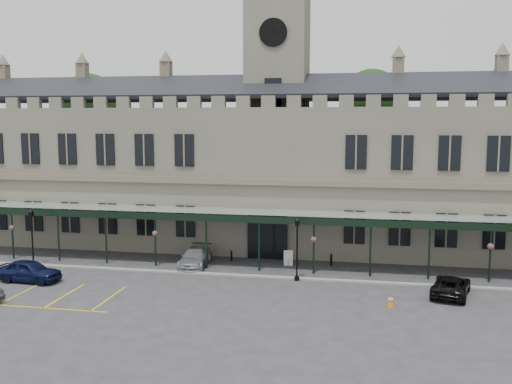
% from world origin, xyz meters
% --- Properties ---
extents(ground, '(140.00, 140.00, 0.00)m').
position_xyz_m(ground, '(0.00, 0.00, 0.00)').
color(ground, '#303033').
extents(station_building, '(60.00, 10.36, 17.30)m').
position_xyz_m(station_building, '(0.00, 15.91, 6.47)').
color(station_building, '#605C50').
rests_on(station_building, ground).
extents(clock_tower, '(5.60, 5.60, 24.80)m').
position_xyz_m(clock_tower, '(0.00, 16.00, 13.11)').
color(clock_tower, '#605C50').
rests_on(clock_tower, ground).
extents(canopy, '(50.00, 4.10, 4.30)m').
position_xyz_m(canopy, '(0.00, 7.46, 2.40)').
color(canopy, '#8C9E93').
rests_on(canopy, ground).
extents(kerb, '(60.00, 0.40, 0.12)m').
position_xyz_m(kerb, '(0.00, 5.50, 0.06)').
color(kerb, gray).
rests_on(kerb, ground).
extents(parking_markings, '(16.00, 6.00, 0.01)m').
position_xyz_m(parking_markings, '(-14.00, -1.50, 0.00)').
color(parking_markings, gold).
rests_on(parking_markings, ground).
extents(tree_behind_left, '(6.00, 6.00, 16.00)m').
position_xyz_m(tree_behind_left, '(-22.00, 25.00, 12.81)').
color(tree_behind_left, '#332314').
rests_on(tree_behind_left, ground).
extents(tree_behind_mid, '(6.00, 6.00, 16.00)m').
position_xyz_m(tree_behind_mid, '(8.00, 25.00, 12.81)').
color(tree_behind_mid, '#332314').
rests_on(tree_behind_mid, ground).
extents(lamp_post_left, '(0.42, 0.42, 4.44)m').
position_xyz_m(lamp_post_left, '(-17.21, 5.52, 2.63)').
color(lamp_post_left, black).
rests_on(lamp_post_left, ground).
extents(lamp_post_mid, '(0.43, 0.43, 4.52)m').
position_xyz_m(lamp_post_mid, '(3.03, 5.19, 2.68)').
color(lamp_post_mid, black).
rests_on(lamp_post_mid, ground).
extents(traffic_cone, '(0.43, 0.43, 0.69)m').
position_xyz_m(traffic_cone, '(9.17, 0.75, 0.34)').
color(traffic_cone, '#E26007').
rests_on(traffic_cone, ground).
extents(sign_board, '(0.69, 0.07, 1.18)m').
position_xyz_m(sign_board, '(1.92, 9.08, 0.58)').
color(sign_board, black).
rests_on(sign_board, ground).
extents(bollard_left, '(0.15, 0.15, 0.83)m').
position_xyz_m(bollard_left, '(-2.65, 9.63, 0.41)').
color(bollard_left, black).
rests_on(bollard_left, ground).
extents(bollard_right, '(0.16, 0.16, 0.92)m').
position_xyz_m(bollard_right, '(5.14, 9.65, 0.46)').
color(bollard_right, black).
rests_on(bollard_right, ground).
extents(car_left_a, '(4.55, 2.07, 1.52)m').
position_xyz_m(car_left_a, '(-15.00, 1.49, 0.76)').
color(car_left_a, '#0B1234').
rests_on(car_left_a, ground).
extents(car_taxi, '(2.15, 4.77, 1.36)m').
position_xyz_m(car_taxi, '(-5.00, 7.61, 0.68)').
color(car_taxi, '#989A9F').
rests_on(car_taxi, ground).
extents(car_van, '(3.16, 4.93, 1.27)m').
position_xyz_m(car_van, '(13.00, 3.65, 0.63)').
color(car_van, black).
rests_on(car_van, ground).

